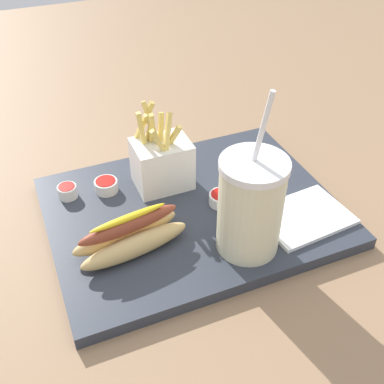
% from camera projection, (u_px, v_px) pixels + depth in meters
% --- Properties ---
extents(ground_plane, '(2.40, 2.40, 0.02)m').
position_uv_depth(ground_plane, '(192.00, 221.00, 0.76)').
color(ground_plane, '#8C6B4C').
extents(food_tray, '(0.45, 0.34, 0.02)m').
position_uv_depth(food_tray, '(192.00, 211.00, 0.75)').
color(food_tray, '#2D333D').
rests_on(food_tray, ground_plane).
extents(soda_cup, '(0.09, 0.09, 0.24)m').
position_uv_depth(soda_cup, '(250.00, 206.00, 0.63)').
color(soda_cup, beige).
rests_on(soda_cup, food_tray).
extents(fries_basket, '(0.09, 0.07, 0.15)m').
position_uv_depth(fries_basket, '(162.00, 162.00, 0.76)').
color(fries_basket, white).
rests_on(fries_basket, food_tray).
extents(hot_dog_1, '(0.17, 0.09, 0.06)m').
position_uv_depth(hot_dog_1, '(130.00, 236.00, 0.66)').
color(hot_dog_1, tan).
rests_on(hot_dog_1, food_tray).
extents(ketchup_cup_1, '(0.04, 0.04, 0.02)m').
position_uv_depth(ketchup_cup_1, '(221.00, 198.00, 0.74)').
color(ketchup_cup_1, white).
rests_on(ketchup_cup_1, food_tray).
extents(ketchup_cup_2, '(0.04, 0.04, 0.02)m').
position_uv_depth(ketchup_cup_2, '(106.00, 185.00, 0.77)').
color(ketchup_cup_2, white).
rests_on(ketchup_cup_2, food_tray).
extents(ketchup_cup_3, '(0.03, 0.03, 0.02)m').
position_uv_depth(ketchup_cup_3, '(67.00, 191.00, 0.76)').
color(ketchup_cup_3, white).
rests_on(ketchup_cup_3, food_tray).
extents(napkin_stack, '(0.14, 0.11, 0.01)m').
position_uv_depth(napkin_stack, '(304.00, 216.00, 0.72)').
color(napkin_stack, white).
rests_on(napkin_stack, food_tray).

